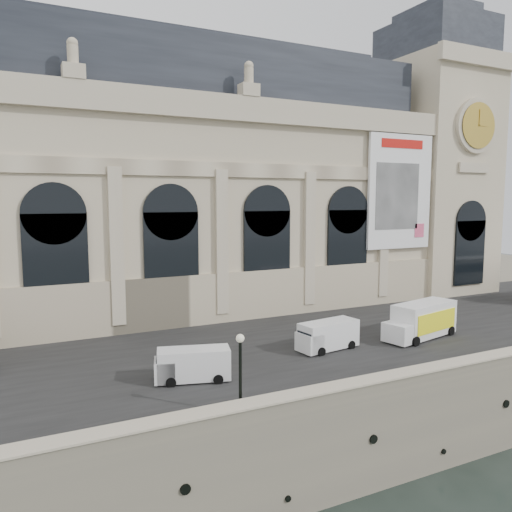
{
  "coord_description": "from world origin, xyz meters",
  "views": [
    {
      "loc": [
        -17.24,
        -22.89,
        18.24
      ],
      "look_at": [
        4.82,
        22.0,
        12.47
      ],
      "focal_mm": 35.0,
      "sensor_mm": 36.0,
      "label": 1
    }
  ],
  "objects_px": {
    "van_b": "(189,365)",
    "van_c": "(325,336)",
    "lamp_right": "(240,375)",
    "box_truck": "(421,321)"
  },
  "relations": [
    {
      "from": "van_b",
      "to": "van_c",
      "type": "relative_size",
      "value": 0.97
    },
    {
      "from": "lamp_right",
      "to": "van_b",
      "type": "bearing_deg",
      "value": 98.37
    },
    {
      "from": "van_c",
      "to": "box_truck",
      "type": "relative_size",
      "value": 0.68
    },
    {
      "from": "box_truck",
      "to": "lamp_right",
      "type": "height_order",
      "value": "lamp_right"
    },
    {
      "from": "van_b",
      "to": "van_c",
      "type": "xyz_separation_m",
      "value": [
        12.12,
        1.74,
        0.06
      ]
    },
    {
      "from": "van_b",
      "to": "van_c",
      "type": "distance_m",
      "value": 12.25
    },
    {
      "from": "van_b",
      "to": "box_truck",
      "type": "relative_size",
      "value": 0.66
    },
    {
      "from": "van_b",
      "to": "lamp_right",
      "type": "height_order",
      "value": "lamp_right"
    },
    {
      "from": "box_truck",
      "to": "van_c",
      "type": "bearing_deg",
      "value": 175.73
    },
    {
      "from": "van_b",
      "to": "lamp_right",
      "type": "relative_size",
      "value": 1.13
    }
  ]
}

